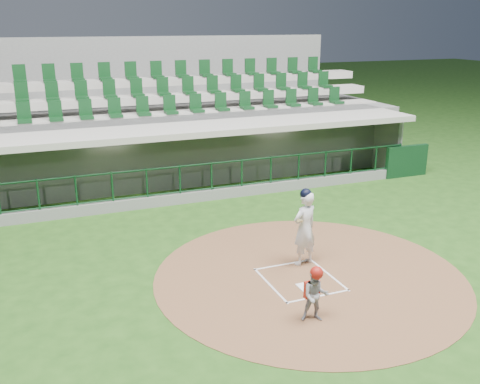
% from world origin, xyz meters
% --- Properties ---
extents(ground, '(120.00, 120.00, 0.00)m').
position_xyz_m(ground, '(0.00, 0.00, 0.00)').
color(ground, '#1F4614').
rests_on(ground, ground).
extents(dirt_circle, '(7.20, 7.20, 0.01)m').
position_xyz_m(dirt_circle, '(0.30, -0.20, 0.01)').
color(dirt_circle, brown).
rests_on(dirt_circle, ground).
extents(home_plate, '(0.43, 0.43, 0.02)m').
position_xyz_m(home_plate, '(0.00, -0.70, 0.02)').
color(home_plate, white).
rests_on(home_plate, dirt_circle).
extents(batter_box_chalk, '(1.55, 1.80, 0.01)m').
position_xyz_m(batter_box_chalk, '(0.00, -0.30, 0.02)').
color(batter_box_chalk, silver).
rests_on(batter_box_chalk, ground).
extents(dugout_structure, '(16.40, 3.70, 3.00)m').
position_xyz_m(dugout_structure, '(0.06, 7.82, 0.96)').
color(dugout_structure, slate).
rests_on(dugout_structure, ground).
extents(seating_deck, '(17.00, 6.72, 5.15)m').
position_xyz_m(seating_deck, '(0.00, 10.91, 1.42)').
color(seating_deck, slate).
rests_on(seating_deck, ground).
extents(batter, '(0.92, 0.94, 1.92)m').
position_xyz_m(batter, '(0.48, 0.43, 0.97)').
color(batter, silver).
rests_on(batter, dirt_circle).
extents(catcher, '(0.64, 0.57, 1.16)m').
position_xyz_m(catcher, '(-0.55, -1.95, 0.59)').
color(catcher, '#98989E').
rests_on(catcher, dirt_circle).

